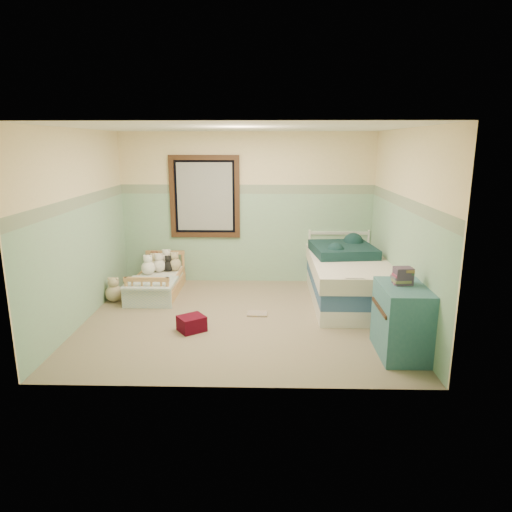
{
  "coord_description": "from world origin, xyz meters",
  "views": [
    {
      "loc": [
        0.35,
        -5.84,
        2.31
      ],
      "look_at": [
        0.19,
        0.35,
        0.79
      ],
      "focal_mm": 32.31,
      "sensor_mm": 36.0,
      "label": 1
    }
  ],
  "objects_px": {
    "toddler_bed_frame": "(158,288)",
    "plush_floor_tan": "(114,293)",
    "plush_floor_cream": "(137,293)",
    "twin_bed_frame": "(347,294)",
    "red_pillow": "(192,323)",
    "floor_book": "(257,314)",
    "dresser": "(402,321)"
  },
  "relations": [
    {
      "from": "plush_floor_cream",
      "to": "red_pillow",
      "type": "distance_m",
      "value": 1.48
    },
    {
      "from": "toddler_bed_frame",
      "to": "dresser",
      "type": "xyz_separation_m",
      "value": [
        3.23,
        -2.06,
        0.31
      ]
    },
    {
      "from": "plush_floor_tan",
      "to": "twin_bed_frame",
      "type": "relative_size",
      "value": 0.12
    },
    {
      "from": "plush_floor_tan",
      "to": "floor_book",
      "type": "distance_m",
      "value": 2.22
    },
    {
      "from": "plush_floor_cream",
      "to": "floor_book",
      "type": "distance_m",
      "value": 1.89
    },
    {
      "from": "twin_bed_frame",
      "to": "floor_book",
      "type": "bearing_deg",
      "value": -156.32
    },
    {
      "from": "red_pillow",
      "to": "toddler_bed_frame",
      "type": "bearing_deg",
      "value": 117.87
    },
    {
      "from": "dresser",
      "to": "red_pillow",
      "type": "height_order",
      "value": "dresser"
    },
    {
      "from": "plush_floor_cream",
      "to": "plush_floor_tan",
      "type": "height_order",
      "value": "plush_floor_cream"
    },
    {
      "from": "toddler_bed_frame",
      "to": "red_pillow",
      "type": "bearing_deg",
      "value": -62.13
    },
    {
      "from": "twin_bed_frame",
      "to": "dresser",
      "type": "distance_m",
      "value": 1.81
    },
    {
      "from": "toddler_bed_frame",
      "to": "red_pillow",
      "type": "xyz_separation_m",
      "value": [
        0.78,
        -1.47,
        0.01
      ]
    },
    {
      "from": "dresser",
      "to": "floor_book",
      "type": "height_order",
      "value": "dresser"
    },
    {
      "from": "toddler_bed_frame",
      "to": "floor_book",
      "type": "xyz_separation_m",
      "value": [
        1.59,
        -0.88,
        -0.07
      ]
    },
    {
      "from": "floor_book",
      "to": "plush_floor_tan",
      "type": "bearing_deg",
      "value": 168.33
    },
    {
      "from": "plush_floor_tan",
      "to": "red_pillow",
      "type": "height_order",
      "value": "plush_floor_tan"
    },
    {
      "from": "floor_book",
      "to": "plush_floor_cream",
      "type": "bearing_deg",
      "value": 165.67
    },
    {
      "from": "toddler_bed_frame",
      "to": "plush_floor_tan",
      "type": "height_order",
      "value": "plush_floor_tan"
    },
    {
      "from": "toddler_bed_frame",
      "to": "red_pillow",
      "type": "relative_size",
      "value": 4.24
    },
    {
      "from": "plush_floor_tan",
      "to": "floor_book",
      "type": "xyz_separation_m",
      "value": [
        2.16,
        -0.49,
        -0.11
      ]
    },
    {
      "from": "toddler_bed_frame",
      "to": "twin_bed_frame",
      "type": "xyz_separation_m",
      "value": [
        2.94,
        -0.29,
        0.03
      ]
    },
    {
      "from": "plush_floor_cream",
      "to": "twin_bed_frame",
      "type": "xyz_separation_m",
      "value": [
        3.15,
        0.09,
        -0.02
      ]
    },
    {
      "from": "plush_floor_cream",
      "to": "twin_bed_frame",
      "type": "height_order",
      "value": "plush_floor_cream"
    },
    {
      "from": "twin_bed_frame",
      "to": "red_pillow",
      "type": "distance_m",
      "value": 2.46
    },
    {
      "from": "plush_floor_cream",
      "to": "red_pillow",
      "type": "xyz_separation_m",
      "value": [
        1.0,
        -1.09,
        -0.03
      ]
    },
    {
      "from": "floor_book",
      "to": "dresser",
      "type": "bearing_deg",
      "value": -34.66
    },
    {
      "from": "plush_floor_tan",
      "to": "twin_bed_frame",
      "type": "height_order",
      "value": "plush_floor_tan"
    },
    {
      "from": "plush_floor_cream",
      "to": "floor_book",
      "type": "bearing_deg",
      "value": -15.51
    },
    {
      "from": "toddler_bed_frame",
      "to": "plush_floor_tan",
      "type": "xyz_separation_m",
      "value": [
        -0.56,
        -0.39,
        0.04
      ]
    },
    {
      "from": "toddler_bed_frame",
      "to": "floor_book",
      "type": "bearing_deg",
      "value": -28.97
    },
    {
      "from": "plush_floor_tan",
      "to": "red_pillow",
      "type": "xyz_separation_m",
      "value": [
        1.34,
        -1.08,
        -0.03
      ]
    },
    {
      "from": "toddler_bed_frame",
      "to": "red_pillow",
      "type": "distance_m",
      "value": 1.66
    }
  ]
}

